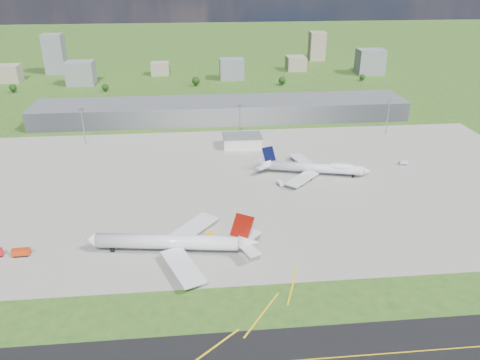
{
  "coord_description": "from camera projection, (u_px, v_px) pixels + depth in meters",
  "views": [
    {
      "loc": [
        -21.28,
        -205.4,
        117.41
      ],
      "look_at": [
        1.33,
        25.83,
        9.0
      ],
      "focal_mm": 35.0,
      "sensor_mm": 36.0,
      "label": 1
    }
  ],
  "objects": [
    {
      "name": "bldg_far_w",
      "position": [
        9.0,
        73.0,
        502.18
      ],
      "size": [
        24.0,
        20.0,
        18.0
      ],
      "primitive_type": "cube",
      "color": "gray",
      "rests_on": "ground"
    },
    {
      "name": "tree_far_e",
      "position": [
        362.0,
        77.0,
        506.0
      ],
      "size": [
        6.3,
        6.3,
        7.7
      ],
      "color": "#382314",
      "rests_on": "ground"
    },
    {
      "name": "tree_w",
      "position": [
        105.0,
        87.0,
        464.02
      ],
      "size": [
        6.75,
        6.75,
        8.25
      ],
      "color": "#382314",
      "rests_on": "ground"
    },
    {
      "name": "mast_center",
      "position": [
        240.0,
        116.0,
        333.88
      ],
      "size": [
        3.5,
        2.0,
        25.9
      ],
      "color": "gray",
      "rests_on": "ground"
    },
    {
      "name": "fire_truck",
      "position": [
        21.0,
        253.0,
        205.25
      ],
      "size": [
        7.72,
        3.29,
        3.39
      ],
      "rotation": [
        0.0,
        0.0,
        0.05
      ],
      "color": "red",
      "rests_on": "ground"
    },
    {
      "name": "mast_east",
      "position": [
        389.0,
        112.0,
        343.58
      ],
      "size": [
        3.5,
        2.0,
        25.9
      ],
      "color": "gray",
      "rests_on": "ground"
    },
    {
      "name": "tug_yellow",
      "position": [
        210.0,
        235.0,
        220.25
      ],
      "size": [
        3.9,
        2.68,
        1.78
      ],
      "rotation": [
        0.0,
        0.0,
        0.19
      ],
      "color": "#F5A30E",
      "rests_on": "ground"
    },
    {
      "name": "bldg_e",
      "position": [
        370.0,
        62.0,
        535.33
      ],
      "size": [
        30.0,
        22.0,
        28.0
      ],
      "primitive_type": "cube",
      "color": "slate",
      "rests_on": "ground"
    },
    {
      "name": "tree_e",
      "position": [
        282.0,
        80.0,
        488.63
      ],
      "size": [
        7.65,
        7.65,
        9.35
      ],
      "color": "#382314",
      "rests_on": "ground"
    },
    {
      "name": "van_white_far",
      "position": [
        403.0,
        163.0,
        298.06
      ],
      "size": [
        5.01,
        2.56,
        2.54
      ],
      "rotation": [
        0.0,
        0.0,
        -0.03
      ],
      "color": "silver",
      "rests_on": "ground"
    },
    {
      "name": "airliner_red_twin",
      "position": [
        174.0,
        242.0,
        205.41
      ],
      "size": [
        76.98,
        59.51,
        21.15
      ],
      "rotation": [
        0.0,
        0.0,
        3.0
      ],
      "color": "silver",
      "rests_on": "ground"
    },
    {
      "name": "ops_building",
      "position": [
        242.0,
        141.0,
        326.15
      ],
      "size": [
        26.0,
        16.0,
        8.0
      ],
      "primitive_type": "cube",
      "color": "silver",
      "rests_on": "ground"
    },
    {
      "name": "bldg_w",
      "position": [
        81.0,
        73.0,
        489.92
      ],
      "size": [
        28.0,
        22.0,
        24.0
      ],
      "primitive_type": "cube",
      "color": "slate",
      "rests_on": "ground"
    },
    {
      "name": "terminal",
      "position": [
        222.0,
        110.0,
        382.41
      ],
      "size": [
        300.0,
        42.0,
        15.0
      ],
      "primitive_type": "cube",
      "color": "slate",
      "rests_on": "ground"
    },
    {
      "name": "mast_west",
      "position": [
        82.0,
        121.0,
        324.19
      ],
      "size": [
        3.5,
        2.0,
        25.9
      ],
      "color": "gray",
      "rests_on": "ground"
    },
    {
      "name": "bldg_cw",
      "position": [
        160.0,
        68.0,
        535.17
      ],
      "size": [
        20.0,
        18.0,
        14.0
      ],
      "primitive_type": "cube",
      "color": "gray",
      "rests_on": "ground"
    },
    {
      "name": "bldg_tall_e",
      "position": [
        317.0,
        46.0,
        611.28
      ],
      "size": [
        20.0,
        18.0,
        36.0
      ],
      "primitive_type": "cube",
      "color": "gray",
      "rests_on": "ground"
    },
    {
      "name": "bldg_ce",
      "position": [
        296.0,
        63.0,
        557.87
      ],
      "size": [
        22.0,
        24.0,
        16.0
      ],
      "primitive_type": "cube",
      "color": "gray",
      "rests_on": "ground"
    },
    {
      "name": "ground",
      "position": [
        223.0,
        125.0,
        372.06
      ],
      "size": [
        1400.0,
        1400.0,
        0.0
      ],
      "primitive_type": "plane",
      "color": "#2E5219",
      "rests_on": "ground"
    },
    {
      "name": "airliner_blue_quad",
      "position": [
        316.0,
        168.0,
        281.8
      ],
      "size": [
        65.85,
        50.74,
        17.43
      ],
      "rotation": [
        0.0,
        0.0,
        -0.25
      ],
      "color": "silver",
      "rests_on": "ground"
    },
    {
      "name": "apron",
      "position": [
        252.0,
        183.0,
        273.71
      ],
      "size": [
        360.0,
        190.0,
        0.08
      ],
      "primitive_type": "cube",
      "color": "gray",
      "rests_on": "ground"
    },
    {
      "name": "tree_c",
      "position": [
        196.0,
        81.0,
        485.07
      ],
      "size": [
        8.1,
        8.1,
        9.9
      ],
      "color": "#382314",
      "rests_on": "ground"
    },
    {
      "name": "van_white_near",
      "position": [
        280.0,
        183.0,
        270.69
      ],
      "size": [
        3.39,
        5.19,
        2.46
      ],
      "rotation": [
        0.0,
        0.0,
        1.86
      ],
      "color": "white",
      "rests_on": "ground"
    },
    {
      "name": "tree_far_w",
      "position": [
        13.0,
        88.0,
        460.46
      ],
      "size": [
        7.2,
        7.2,
        8.8
      ],
      "color": "#382314",
      "rests_on": "ground"
    },
    {
      "name": "bldg_c",
      "position": [
        232.0,
        69.0,
        513.47
      ],
      "size": [
        26.0,
        20.0,
        22.0
      ],
      "primitive_type": "cube",
      "color": "slate",
      "rests_on": "ground"
    },
    {
      "name": "bldg_tall_w",
      "position": [
        55.0,
        54.0,
        536.28
      ],
      "size": [
        22.0,
        20.0,
        44.0
      ],
      "primitive_type": "cube",
      "color": "slate",
      "rests_on": "ground"
    }
  ]
}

